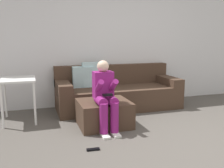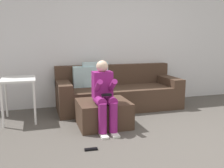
{
  "view_description": "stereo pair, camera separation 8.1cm",
  "coord_description": "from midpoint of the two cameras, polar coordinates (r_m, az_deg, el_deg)",
  "views": [
    {
      "loc": [
        -1.83,
        -2.58,
        1.36
      ],
      "look_at": [
        -0.51,
        1.51,
        0.57
      ],
      "focal_mm": 40.63,
      "sensor_mm": 36.0,
      "label": 1
    },
    {
      "loc": [
        -1.75,
        -2.61,
        1.36
      ],
      "look_at": [
        -0.51,
        1.51,
        0.57
      ],
      "focal_mm": 40.63,
      "sensor_mm": 36.0,
      "label": 2
    }
  ],
  "objects": [
    {
      "name": "remote_near_ottoman",
      "position": [
        3.21,
        -5.02,
        -14.46
      ],
      "size": [
        0.16,
        0.06,
        0.02
      ],
      "primitive_type": "cube",
      "rotation": [
        0.0,
        0.0,
        -0.06
      ],
      "color": "black",
      "rests_on": "ground_plane"
    },
    {
      "name": "ground_plane",
      "position": [
        3.43,
        15.74,
        -13.36
      ],
      "size": [
        7.9,
        7.9,
        0.0
      ],
      "primitive_type": "plane",
      "color": "#544F49"
    },
    {
      "name": "side_table",
      "position": [
        4.37,
        -20.84,
        -0.21
      ],
      "size": [
        0.53,
        0.64,
        0.71
      ],
      "color": "white",
      "rests_on": "ground_plane"
    },
    {
      "name": "ottoman",
      "position": [
        3.97,
        -2.42,
        -6.62
      ],
      "size": [
        0.78,
        0.68,
        0.39
      ],
      "primitive_type": "cube",
      "color": "#473326",
      "rests_on": "ground_plane"
    },
    {
      "name": "wall_back",
      "position": [
        5.35,
        1.67,
        10.45
      ],
      "size": [
        6.07,
        0.1,
        2.73
      ],
      "primitive_type": "cube",
      "color": "silver",
      "rests_on": "ground_plane"
    },
    {
      "name": "couch_sectional",
      "position": [
        4.96,
        0.5,
        -1.85
      ],
      "size": [
        2.36,
        0.9,
        0.9
      ],
      "color": "#473326",
      "rests_on": "ground_plane"
    },
    {
      "name": "person_seated",
      "position": [
        3.69,
        -2.16,
        -2.33
      ],
      "size": [
        0.3,
        0.57,
        1.03
      ],
      "color": "#8C1E72",
      "rests_on": "ground_plane"
    }
  ]
}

